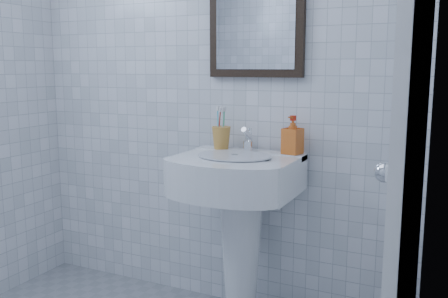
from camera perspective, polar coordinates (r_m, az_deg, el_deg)
The scene contains 10 objects.
wall_back at distance 2.68m, azimuth -1.57°, elevation 8.47°, with size 2.20×0.02×2.50m, color white.
wall_right at distance 1.19m, azimuth 19.72°, elevation 6.83°, with size 0.02×2.40×2.50m, color white.
washbasin at distance 2.47m, azimuth 1.74°, elevation -7.10°, with size 0.57×0.42×0.88m.
faucet at distance 2.49m, azimuth 2.76°, elevation 0.88°, with size 0.05×0.11×0.13m.
toothbrush_cup at distance 2.56m, azimuth -0.32°, elevation 1.29°, with size 0.10×0.10×0.11m, color #C78B38, non-canonical shape.
soap_dispenser at distance 2.43m, azimuth 7.85°, elevation 1.60°, with size 0.08×0.09×0.19m, color red.
wall_mirror at distance 2.56m, azimuth 3.68°, elevation 15.14°, with size 0.50×0.04×0.62m.
bathroom_door at distance 1.76m, azimuth 20.58°, elevation -0.78°, with size 0.04×0.80×2.00m, color silver.
towel_ring at distance 1.90m, azimuth 20.51°, elevation 1.49°, with size 0.18×0.18×0.01m, color silver.
hand_towel at distance 1.94m, azimuth 19.61°, elevation -3.75°, with size 0.03×0.16×0.38m, color silver.
Camera 1 is at (1.23, -1.18, 1.29)m, focal length 40.00 mm.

